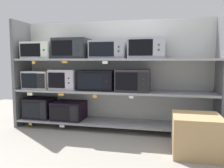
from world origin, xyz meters
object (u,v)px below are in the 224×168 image
microwave_2 (39,80)px  microwave_9 (147,48)px  microwave_8 (108,50)px  microwave_1 (69,110)px  shipping_carton (196,135)px  microwave_5 (133,80)px  microwave_6 (40,51)px  microwave_3 (65,79)px  microwave_7 (72,49)px  microwave_0 (40,108)px  microwave_4 (97,80)px

microwave_2 → microwave_9: microwave_9 is taller
microwave_8 → microwave_1: bearing=180.0°
microwave_9 → shipping_carton: microwave_9 is taller
microwave_5 → microwave_6: 1.58m
microwave_3 → microwave_9: size_ratio=0.82×
microwave_5 → microwave_9: bearing=0.0°
microwave_2 → microwave_8: bearing=0.0°
microwave_1 → microwave_8: 1.16m
microwave_3 → microwave_6: (-0.43, -0.00, 0.46)m
microwave_3 → microwave_7: bearing=0.1°
microwave_2 → microwave_3: size_ratio=1.00×
microwave_8 → shipping_carton: size_ratio=1.04×
microwave_0 → microwave_7: size_ratio=0.82×
microwave_4 → microwave_5: microwave_5 is taller
microwave_7 → microwave_9: 1.16m
microwave_6 → microwave_9: bearing=0.0°
microwave_2 → shipping_carton: size_ratio=0.81×
microwave_1 → microwave_6: (-0.48, -0.00, 0.96)m
microwave_5 → microwave_6: microwave_6 is taller
microwave_0 → microwave_9: microwave_9 is taller
microwave_8 → microwave_9: (0.58, 0.00, 0.01)m
microwave_7 → microwave_8: 0.58m
microwave_0 → microwave_7: (0.59, 0.00, 0.97)m
microwave_0 → shipping_carton: shipping_carton is taller
microwave_3 → microwave_8: 0.84m
microwave_7 → microwave_0: bearing=-180.0°
microwave_5 → microwave_1: bearing=180.0°
microwave_1 → microwave_9: size_ratio=0.93×
microwave_4 → microwave_7: bearing=180.0°
microwave_6 → shipping_carton: microwave_6 is taller
microwave_4 → microwave_6: size_ratio=1.10×
microwave_4 → microwave_7: (-0.40, 0.00, 0.49)m
microwave_4 → microwave_6: bearing=180.0°
microwave_3 → microwave_5: 1.09m
microwave_8 → shipping_carton: (1.20, -0.70, -1.00)m
microwave_3 → microwave_4: bearing=-0.0°
microwave_4 → shipping_carton: bearing=-26.8°
microwave_0 → microwave_2: (-0.00, -0.00, 0.47)m
microwave_3 → microwave_0: bearing=180.0°
microwave_1 → microwave_4: microwave_4 is taller
microwave_3 → microwave_1: bearing=-0.0°
microwave_9 → microwave_2: bearing=-180.0°
microwave_0 → microwave_5: size_ratio=0.88×
microwave_8 → shipping_carton: microwave_8 is taller
microwave_0 → microwave_9: size_ratio=0.84×
microwave_3 → microwave_2: bearing=-180.0°
microwave_2 → microwave_3: bearing=0.0°
microwave_9 → microwave_0: bearing=-180.0°
microwave_9 → microwave_4: bearing=-180.0°
microwave_0 → microwave_5: 1.62m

